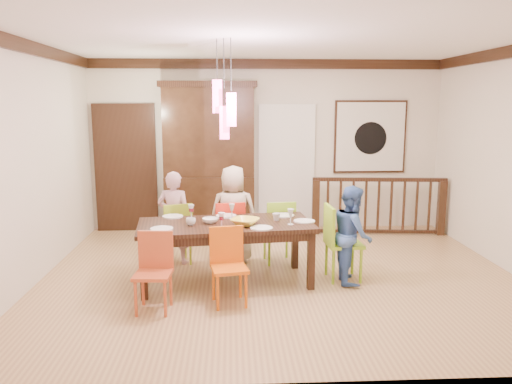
{
  "coord_description": "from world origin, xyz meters",
  "views": [
    {
      "loc": [
        -0.61,
        -6.08,
        2.17
      ],
      "look_at": [
        -0.3,
        0.12,
        1.07
      ],
      "focal_mm": 35.0,
      "sensor_mm": 36.0,
      "label": 1
    }
  ],
  "objects_px": {
    "chair_end_right": "(344,237)",
    "balustrade": "(378,205)",
    "dining_table": "(226,230)",
    "person_far_left": "(174,218)",
    "chair_far_left": "(176,228)",
    "person_end_right": "(352,234)",
    "china_hutch": "(209,158)",
    "person_far_mid": "(233,214)"
  },
  "relations": [
    {
      "from": "chair_end_right",
      "to": "balustrade",
      "type": "height_order",
      "value": "balustrade"
    },
    {
      "from": "dining_table",
      "to": "person_far_left",
      "type": "relative_size",
      "value": 1.71
    },
    {
      "from": "chair_far_left",
      "to": "balustrade",
      "type": "bearing_deg",
      "value": -174.57
    },
    {
      "from": "dining_table",
      "to": "chair_far_left",
      "type": "relative_size",
      "value": 2.55
    },
    {
      "from": "person_far_left",
      "to": "person_end_right",
      "type": "relative_size",
      "value": 1.07
    },
    {
      "from": "china_hutch",
      "to": "chair_far_left",
      "type": "bearing_deg",
      "value": -102.9
    },
    {
      "from": "china_hutch",
      "to": "person_far_mid",
      "type": "height_order",
      "value": "china_hutch"
    },
    {
      "from": "chair_end_right",
      "to": "china_hutch",
      "type": "height_order",
      "value": "china_hutch"
    },
    {
      "from": "china_hutch",
      "to": "person_end_right",
      "type": "relative_size",
      "value": 2.11
    },
    {
      "from": "balustrade",
      "to": "person_far_mid",
      "type": "bearing_deg",
      "value": -145.88
    },
    {
      "from": "person_far_mid",
      "to": "china_hutch",
      "type": "bearing_deg",
      "value": -77.83
    },
    {
      "from": "china_hutch",
      "to": "person_end_right",
      "type": "bearing_deg",
      "value": -54.33
    },
    {
      "from": "dining_table",
      "to": "person_far_mid",
      "type": "distance_m",
      "value": 0.83
    },
    {
      "from": "dining_table",
      "to": "china_hutch",
      "type": "bearing_deg",
      "value": 90.2
    },
    {
      "from": "chair_end_right",
      "to": "person_far_left",
      "type": "distance_m",
      "value": 2.29
    },
    {
      "from": "person_far_mid",
      "to": "chair_end_right",
      "type": "bearing_deg",
      "value": 149.24
    },
    {
      "from": "balustrade",
      "to": "person_far_mid",
      "type": "relative_size",
      "value": 1.65
    },
    {
      "from": "chair_far_left",
      "to": "person_end_right",
      "type": "relative_size",
      "value": 0.71
    },
    {
      "from": "dining_table",
      "to": "chair_far_left",
      "type": "distance_m",
      "value": 1.07
    },
    {
      "from": "china_hutch",
      "to": "balustrade",
      "type": "bearing_deg",
      "value": -7.0
    },
    {
      "from": "person_far_mid",
      "to": "person_far_left",
      "type": "bearing_deg",
      "value": 1.31
    },
    {
      "from": "chair_far_left",
      "to": "chair_end_right",
      "type": "distance_m",
      "value": 2.28
    },
    {
      "from": "dining_table",
      "to": "chair_far_left",
      "type": "bearing_deg",
      "value": 123.9
    },
    {
      "from": "chair_end_right",
      "to": "person_end_right",
      "type": "bearing_deg",
      "value": -140.58
    },
    {
      "from": "chair_far_left",
      "to": "person_far_mid",
      "type": "xyz_separation_m",
      "value": [
        0.79,
        0.02,
        0.18
      ]
    },
    {
      "from": "person_far_left",
      "to": "chair_end_right",
      "type": "bearing_deg",
      "value": 172.8
    },
    {
      "from": "dining_table",
      "to": "person_end_right",
      "type": "bearing_deg",
      "value": -8.04
    },
    {
      "from": "dining_table",
      "to": "china_hutch",
      "type": "xyz_separation_m",
      "value": [
        -0.3,
        2.52,
        0.6
      ]
    },
    {
      "from": "chair_end_right",
      "to": "china_hutch",
      "type": "distance_m",
      "value": 3.12
    },
    {
      "from": "person_far_mid",
      "to": "chair_far_left",
      "type": "bearing_deg",
      "value": 0.37
    },
    {
      "from": "person_far_mid",
      "to": "person_end_right",
      "type": "xyz_separation_m",
      "value": [
        1.44,
        -0.87,
        -0.07
      ]
    },
    {
      "from": "china_hutch",
      "to": "person_far_mid",
      "type": "relative_size",
      "value": 1.88
    },
    {
      "from": "chair_end_right",
      "to": "person_far_left",
      "type": "xyz_separation_m",
      "value": [
        -2.17,
        0.75,
        0.1
      ]
    },
    {
      "from": "person_far_left",
      "to": "person_end_right",
      "type": "bearing_deg",
      "value": 171.46
    },
    {
      "from": "balustrade",
      "to": "person_far_left",
      "type": "bearing_deg",
      "value": -151.8
    },
    {
      "from": "chair_far_left",
      "to": "chair_end_right",
      "type": "bearing_deg",
      "value": 142.89
    },
    {
      "from": "chair_far_left",
      "to": "china_hutch",
      "type": "relative_size",
      "value": 0.34
    },
    {
      "from": "dining_table",
      "to": "chair_end_right",
      "type": "xyz_separation_m",
      "value": [
        1.46,
        0.05,
        -0.13
      ]
    },
    {
      "from": "chair_end_right",
      "to": "person_end_right",
      "type": "height_order",
      "value": "person_end_right"
    },
    {
      "from": "person_far_left",
      "to": "balustrade",
      "type": "bearing_deg",
      "value": -145.04
    },
    {
      "from": "dining_table",
      "to": "china_hutch",
      "type": "relative_size",
      "value": 0.86
    },
    {
      "from": "chair_end_right",
      "to": "person_far_left",
      "type": "bearing_deg",
      "value": 67.67
    }
  ]
}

